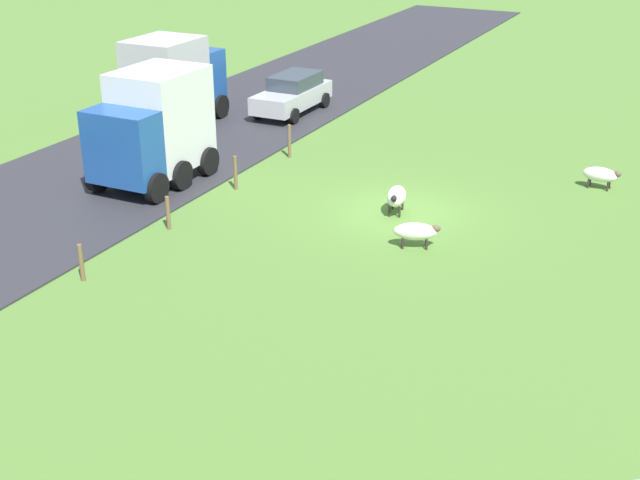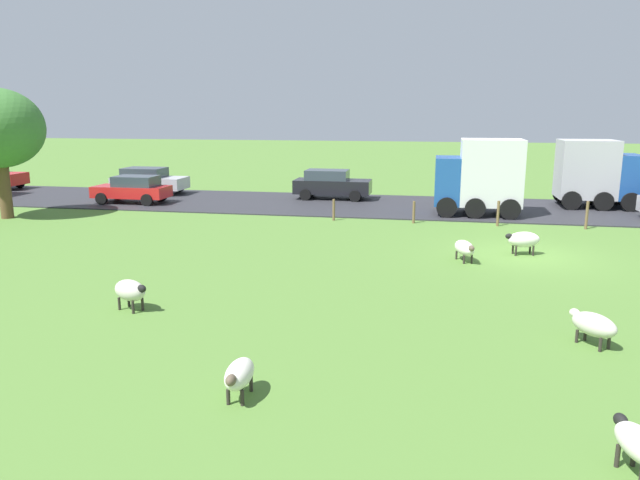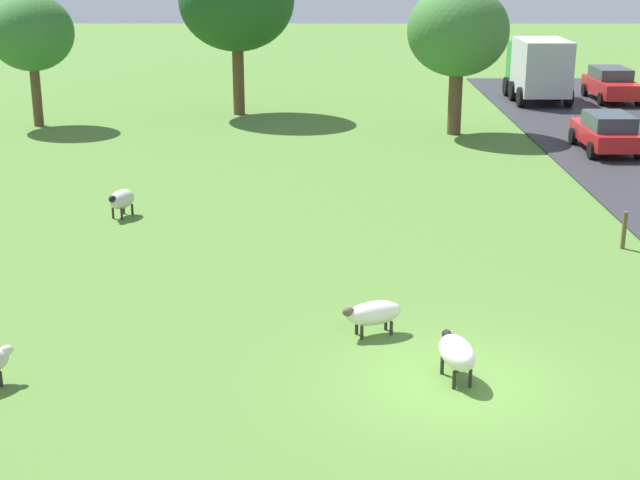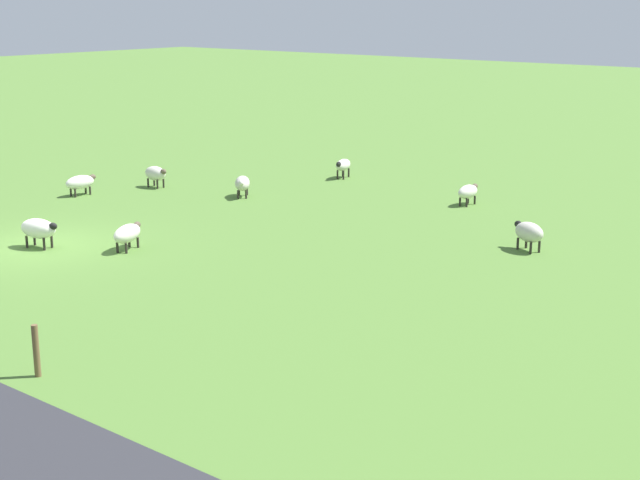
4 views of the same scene
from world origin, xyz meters
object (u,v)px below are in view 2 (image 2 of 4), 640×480
(truck_1, at_px, (596,173))
(truck_2, at_px, (480,176))
(sheep_6, at_px, (239,374))
(car_4, at_px, (149,180))
(sheep_3, at_px, (523,240))
(car_2, at_px, (133,189))
(sheep_1, at_px, (639,444))
(sheep_4, at_px, (593,325))
(car_3, at_px, (331,184))
(sheep_5, at_px, (130,291))
(sheep_7, at_px, (465,248))

(truck_1, height_order, truck_2, truck_2)
(sheep_6, relative_size, car_4, 0.26)
(sheep_3, relative_size, car_2, 0.32)
(sheep_1, relative_size, truck_1, 0.29)
(truck_1, relative_size, car_2, 0.97)
(sheep_4, height_order, truck_2, truck_2)
(truck_2, relative_size, car_3, 0.94)
(sheep_1, bearing_deg, sheep_4, -6.63)
(sheep_3, xyz_separation_m, sheep_5, (-8.28, 10.78, -0.02))
(sheep_1, distance_m, sheep_4, 5.07)
(sheep_3, xyz_separation_m, car_3, (12.01, 9.04, 0.37))
(car_2, distance_m, car_3, 11.08)
(sheep_3, distance_m, sheep_4, 8.58)
(sheep_1, distance_m, sheep_6, 6.36)
(sheep_6, relative_size, truck_2, 0.28)
(sheep_1, bearing_deg, sheep_7, 8.65)
(sheep_5, height_order, car_2, car_2)
(car_4, bearing_deg, sheep_1, -141.84)
(truck_2, bearing_deg, sheep_6, 165.11)
(truck_1, distance_m, car_3, 14.16)
(truck_1, height_order, car_3, truck_1)
(sheep_3, bearing_deg, sheep_5, 127.55)
(sheep_4, height_order, sheep_5, sheep_5)
(sheep_4, bearing_deg, car_2, 49.49)
(sheep_3, height_order, sheep_6, sheep_3)
(truck_1, xyz_separation_m, truck_2, (-3.53, 6.11, 0.07))
(sheep_1, relative_size, truck_2, 0.29)
(sheep_4, distance_m, sheep_6, 7.82)
(truck_1, xyz_separation_m, car_3, (0.35, 14.12, -0.96))
(sheep_6, relative_size, sheep_7, 0.85)
(sheep_6, distance_m, sheep_7, 11.83)
(sheep_6, height_order, truck_2, truck_2)
(sheep_1, xyz_separation_m, sheep_6, (1.21, 6.24, -0.05))
(truck_1, bearing_deg, truck_2, 120.04)
(sheep_1, relative_size, sheep_4, 1.02)
(truck_2, bearing_deg, sheep_1, -177.94)
(sheep_7, relative_size, car_2, 0.32)
(sheep_5, height_order, sheep_6, sheep_5)
(sheep_3, relative_size, sheep_7, 0.97)
(sheep_3, height_order, car_4, car_4)
(sheep_3, height_order, sheep_7, sheep_3)
(sheep_7, bearing_deg, sheep_6, 158.26)
(sheep_4, xyz_separation_m, car_2, (16.97, 19.86, 0.36))
(sheep_6, bearing_deg, sheep_5, 46.26)
(sheep_7, height_order, car_4, car_4)
(truck_2, relative_size, car_2, 1.00)
(sheep_4, xyz_separation_m, sheep_6, (-3.82, 6.82, -0.03))
(sheep_5, relative_size, truck_2, 0.28)
(truck_2, bearing_deg, car_3, 64.17)
(sheep_3, distance_m, truck_1, 12.80)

